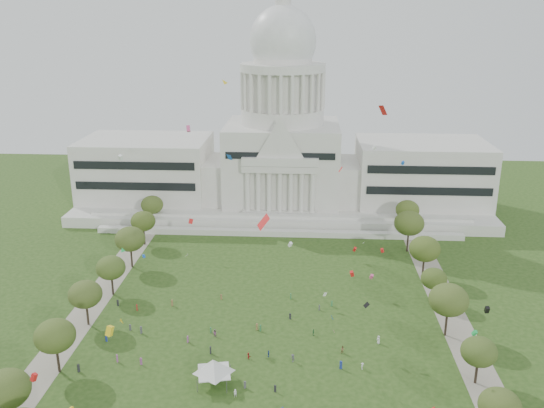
# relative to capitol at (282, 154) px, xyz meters

# --- Properties ---
(ground) EXTENTS (400.00, 400.00, 0.00)m
(ground) POSITION_rel_capitol_xyz_m (0.00, -113.59, -22.30)
(ground) COLOR #264415
(ground) RESTS_ON ground
(capitol) EXTENTS (160.00, 64.50, 91.30)m
(capitol) POSITION_rel_capitol_xyz_m (0.00, 0.00, 0.00)
(capitol) COLOR silver
(capitol) RESTS_ON ground
(path_left) EXTENTS (8.00, 160.00, 0.04)m
(path_left) POSITION_rel_capitol_xyz_m (-48.00, -83.59, -22.28)
(path_left) COLOR gray
(path_left) RESTS_ON ground
(path_right) EXTENTS (8.00, 160.00, 0.04)m
(path_right) POSITION_rel_capitol_xyz_m (48.00, -83.59, -22.28)
(path_right) COLOR gray
(path_right) RESTS_ON ground
(row_tree_l_0) EXTENTS (8.85, 8.85, 12.59)m
(row_tree_l_0) POSITION_rel_capitol_xyz_m (-45.26, -135.27, -13.35)
(row_tree_l_0) COLOR black
(row_tree_l_0) RESTS_ON ground
(row_tree_r_0) EXTENTS (7.67, 7.67, 10.91)m
(row_tree_r_0) POSITION_rel_capitol_xyz_m (44.94, -133.18, -14.55)
(row_tree_r_0) COLOR black
(row_tree_r_0) RESTS_ON ground
(row_tree_l_1) EXTENTS (8.86, 8.86, 12.59)m
(row_tree_l_1) POSITION_rel_capitol_xyz_m (-44.07, -116.55, -13.34)
(row_tree_l_1) COLOR black
(row_tree_l_1) RESTS_ON ground
(row_tree_r_1) EXTENTS (7.58, 7.58, 10.78)m
(row_tree_r_1) POSITION_rel_capitol_xyz_m (46.22, -115.34, -14.64)
(row_tree_r_1) COLOR black
(row_tree_r_1) RESTS_ON ground
(row_tree_l_2) EXTENTS (8.42, 8.42, 11.97)m
(row_tree_l_2) POSITION_rel_capitol_xyz_m (-45.04, -96.29, -13.79)
(row_tree_l_2) COLOR black
(row_tree_l_2) RESTS_ON ground
(row_tree_r_2) EXTENTS (9.55, 9.55, 13.58)m
(row_tree_r_2) POSITION_rel_capitol_xyz_m (44.17, -96.15, -12.64)
(row_tree_r_2) COLOR black
(row_tree_r_2) RESTS_ON ground
(row_tree_l_3) EXTENTS (8.12, 8.12, 11.55)m
(row_tree_l_3) POSITION_rel_capitol_xyz_m (-44.09, -79.67, -14.09)
(row_tree_l_3) COLOR black
(row_tree_l_3) RESTS_ON ground
(row_tree_r_3) EXTENTS (7.01, 7.01, 9.98)m
(row_tree_r_3) POSITION_rel_capitol_xyz_m (44.40, -79.10, -15.21)
(row_tree_r_3) COLOR black
(row_tree_r_3) RESTS_ON ground
(row_tree_l_4) EXTENTS (9.29, 9.29, 13.21)m
(row_tree_l_4) POSITION_rel_capitol_xyz_m (-44.08, -61.17, -12.90)
(row_tree_l_4) COLOR black
(row_tree_l_4) RESTS_ON ground
(row_tree_r_4) EXTENTS (9.19, 9.19, 13.06)m
(row_tree_r_4) POSITION_rel_capitol_xyz_m (44.76, -63.55, -13.01)
(row_tree_r_4) COLOR black
(row_tree_r_4) RESTS_ON ground
(row_tree_l_5) EXTENTS (8.33, 8.33, 11.85)m
(row_tree_l_5) POSITION_rel_capitol_xyz_m (-45.22, -42.58, -13.88)
(row_tree_l_5) COLOR black
(row_tree_l_5) RESTS_ON ground
(row_tree_r_5) EXTENTS (9.82, 9.82, 13.96)m
(row_tree_r_5) POSITION_rel_capitol_xyz_m (43.49, -43.40, -12.37)
(row_tree_r_5) COLOR black
(row_tree_r_5) RESTS_ON ground
(row_tree_l_6) EXTENTS (8.19, 8.19, 11.64)m
(row_tree_l_6) POSITION_rel_capitol_xyz_m (-46.87, -24.45, -14.02)
(row_tree_l_6) COLOR black
(row_tree_l_6) RESTS_ON ground
(row_tree_r_6) EXTENTS (8.42, 8.42, 11.97)m
(row_tree_r_6) POSITION_rel_capitol_xyz_m (45.96, -25.46, -13.79)
(row_tree_r_6) COLOR black
(row_tree_r_6) RESTS_ON ground
(event_tent) EXTENTS (10.99, 10.99, 5.18)m
(event_tent) POSITION_rel_capitol_xyz_m (-9.34, -118.83, -18.28)
(event_tent) COLOR #4C4C4C
(event_tent) RESTS_ON ground
(person_0) EXTENTS (1.06, 1.20, 2.06)m
(person_0) POSITION_rel_capitol_xyz_m (27.41, -100.85, -21.27)
(person_0) COLOR silver
(person_0) RESTS_ON ground
(person_2) EXTENTS (1.07, 0.88, 1.90)m
(person_2) POSITION_rel_capitol_xyz_m (18.65, -105.62, -21.34)
(person_2) COLOR olive
(person_2) RESTS_ON ground
(person_3) EXTENTS (1.34, 1.40, 1.99)m
(person_3) POSITION_rel_capitol_xyz_m (7.12, -109.81, -21.30)
(person_3) COLOR #4C4C51
(person_3) RESTS_ON ground
(person_4) EXTENTS (0.66, 1.04, 1.67)m
(person_4) POSITION_rel_capitol_xyz_m (1.54, -108.07, -21.46)
(person_4) COLOR navy
(person_4) RESTS_ON ground
(person_5) EXTENTS (1.28, 1.54, 1.58)m
(person_5) POSITION_rel_capitol_xyz_m (-2.98, -109.14, -21.51)
(person_5) COLOR #B21E1E
(person_5) RESTS_ON ground
(person_7) EXTENTS (0.87, 0.78, 1.95)m
(person_7) POSITION_rel_capitol_xyz_m (-4.34, -123.11, -21.32)
(person_7) COLOR silver
(person_7) RESTS_ON ground
(person_8) EXTENTS (1.02, 0.77, 1.87)m
(person_8) POSITION_rel_capitol_xyz_m (-12.14, -99.94, -21.36)
(person_8) COLOR #994C8C
(person_8) RESTS_ON ground
(person_9) EXTENTS (0.81, 1.18, 1.66)m
(person_9) POSITION_rel_capitol_xyz_m (22.62, -111.79, -21.47)
(person_9) COLOR silver
(person_9) RESTS_ON ground
(person_10) EXTENTS (0.77, 1.10, 1.70)m
(person_10) POSITION_rel_capitol_xyz_m (11.90, -98.19, -21.44)
(person_10) COLOR #33723F
(person_10) RESTS_ON ground
(distant_crowd) EXTENTS (59.12, 42.07, 1.94)m
(distant_crowd) POSITION_rel_capitol_xyz_m (-15.22, -100.18, -21.43)
(distant_crowd) COLOR #26262B
(distant_crowd) RESTS_ON ground
(kite_swarm) EXTENTS (87.98, 98.37, 58.71)m
(kite_swarm) POSITION_rel_capitol_xyz_m (1.06, -106.87, 3.75)
(kite_swarm) COLOR blue
(kite_swarm) RESTS_ON ground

